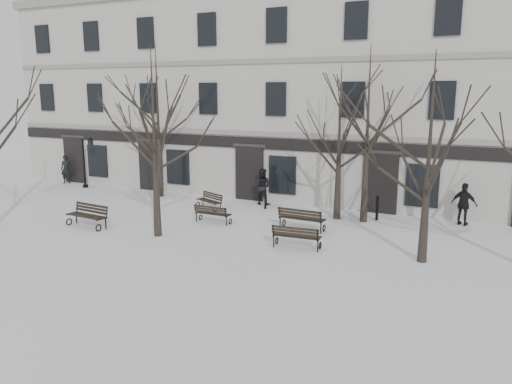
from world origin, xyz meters
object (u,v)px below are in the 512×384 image
Objects in this scene: tree_1 at (153,121)px; bench_0 at (88,215)px; tree_2 at (431,133)px; bench_3 at (210,200)px; bench_2 at (296,236)px; bench_4 at (301,218)px; lamp_post at (86,159)px; bench_1 at (212,213)px.

tree_1 reaches higher than bench_0.
bench_3 is at bearing 160.82° from tree_2.
bench_0 reaches higher than bench_2.
lamp_post is (-15.07, 3.42, 1.26)m from bench_4.
bench_3 is (-0.48, 5.00, -4.23)m from tree_1.
bench_0 is at bearing -96.39° from bench_3.
bench_2 is at bearing 7.86° from tree_1.
bench_4 is 0.64× the size of lamp_post.
bench_2 is at bearing -9.99° from bench_3.
tree_2 is 4.26× the size of bench_3.
bench_3 is at bearing -38.14° from bench_2.
bench_4 is 15.50m from lamp_post.
tree_2 is at bearing 172.96° from bench_1.
tree_1 is at bearing -33.52° from lamp_post.
bench_0 reaches higher than bench_4.
tree_1 is 10.28m from tree_2.
tree_2 is 14.36m from bench_0.
bench_3 is (3.06, 5.19, -0.10)m from bench_0.
lamp_post is (-9.55, 1.64, 1.36)m from bench_3.
bench_4 is (-0.69, 2.43, 0.04)m from bench_2.
tree_2 is 21.08m from lamp_post.
bench_2 reaches higher than bench_3.
tree_1 is 4.47× the size of bench_3.
bench_1 is (-9.15, 1.35, -4.00)m from tree_2.
bench_3 is 9.78m from lamp_post.
tree_1 is at bearing -172.78° from tree_2.
bench_3 is 0.84× the size of bench_4.
bench_0 is 1.22× the size of bench_1.
tree_1 reaches higher than bench_4.
bench_3 is 5.80m from bench_4.
tree_1 is at bearing 35.07° from bench_4.
bench_1 is at bearing 68.34° from tree_1.
bench_4 reaches higher than bench_3.
bench_4 is (-5.15, 1.93, -3.92)m from tree_2.
tree_1 is at bearing 3.86° from bench_2.
tree_2 is 5.98m from bench_2.
bench_4 is (5.04, 3.22, -4.13)m from tree_1.
bench_1 is at bearing -19.86° from lamp_post.
bench_2 is at bearing 12.32° from bench_0.
bench_2 is (-4.46, -0.50, -3.96)m from tree_2.
bench_2 is at bearing 108.36° from bench_4.
tree_2 reaches higher than bench_2.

